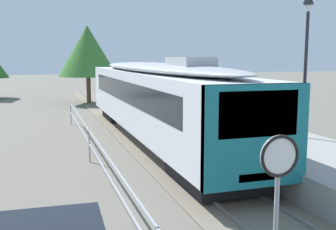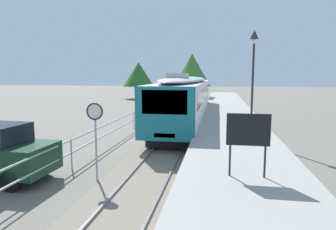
{
  "view_description": "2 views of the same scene",
  "coord_description": "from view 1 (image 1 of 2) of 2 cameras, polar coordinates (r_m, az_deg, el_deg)",
  "views": [
    {
      "loc": [
        -4.96,
        6.26,
        3.86
      ],
      "look_at": [
        -1.0,
        18.63,
        2.0
      ],
      "focal_mm": 42.92,
      "sensor_mm": 36.0,
      "label": 1
    },
    {
      "loc": [
        2.44,
        1.22,
        3.76
      ],
      "look_at": [
        0.0,
        15.63,
        1.8
      ],
      "focal_mm": 31.92,
      "sensor_mm": 36.0,
      "label": 2
    }
  ],
  "objects": [
    {
      "name": "track_rails",
      "position": [
        16.94,
        -0.26,
        -4.9
      ],
      "size": [
        3.2,
        60.0,
        0.14
      ],
      "color": "slate",
      "rests_on": "ground"
    },
    {
      "name": "platform_lamp_mid_platform",
      "position": [
        15.62,
        19.13,
        10.51
      ],
      "size": [
        0.34,
        0.34,
        5.35
      ],
      "color": "#232328",
      "rests_on": "station_platform"
    },
    {
      "name": "speed_limit_sign",
      "position": [
        5.93,
        15.41,
        -9.16
      ],
      "size": [
        0.61,
        0.1,
        2.81
      ],
      "color": "#9EA0A5",
      "rests_on": "ground"
    },
    {
      "name": "ground_plane",
      "position": [
        16.32,
        -10.41,
        -5.66
      ],
      "size": [
        160.0,
        160.0,
        0.0
      ],
      "primitive_type": "plane",
      "color": "#6B665B"
    },
    {
      "name": "tree_behind_carpark",
      "position": [
        34.44,
        -11.35,
        8.91
      ],
      "size": [
        4.92,
        4.92,
        6.53
      ],
      "color": "brown",
      "rests_on": "ground"
    },
    {
      "name": "commuter_train",
      "position": [
        18.28,
        -1.94,
        2.76
      ],
      "size": [
        2.82,
        18.54,
        3.74
      ],
      "color": "silver",
      "rests_on": "track_rails"
    },
    {
      "name": "station_platform",
      "position": [
        18.07,
        9.63,
        -2.84
      ],
      "size": [
        3.9,
        60.0,
        0.9
      ],
      "primitive_type": "cube",
      "color": "#999691",
      "rests_on": "ground"
    }
  ]
}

